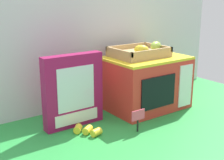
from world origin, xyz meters
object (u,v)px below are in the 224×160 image
Objects in this scene: food_groups_crate at (141,52)px; price_sign at (138,117)px; toy_microwave at (145,82)px; cookie_set_box at (73,91)px; loose_toy_banana at (87,130)px.

price_sign is at bearing -131.48° from food_groups_crate.
toy_microwave is 1.24× the size of cookie_set_box.
cookie_set_box reaches higher than toy_microwave.
toy_microwave is 1.51× the size of food_groups_crate.
toy_microwave is at bearing 14.25° from loose_toy_banana.
cookie_set_box is at bearing 179.08° from toy_microwave.
food_groups_crate reaches higher than cookie_set_box.
food_groups_crate is 2.18× the size of loose_toy_banana.
toy_microwave is 0.42m from cookie_set_box.
price_sign is at bearing -136.76° from toy_microwave.
food_groups_crate is 0.42m from cookie_set_box.
food_groups_crate is at bearing 133.79° from toy_microwave.
food_groups_crate is 0.39m from price_sign.
price_sign is (-0.21, -0.24, -0.23)m from food_groups_crate.
toy_microwave is 0.16m from food_groups_crate.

